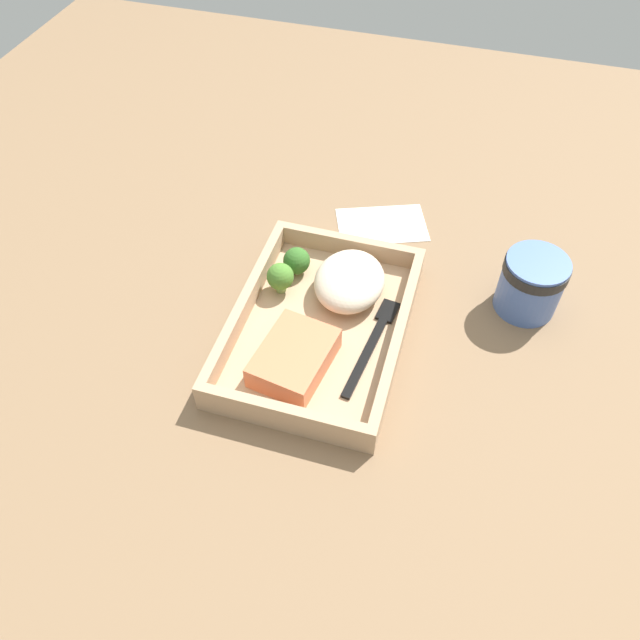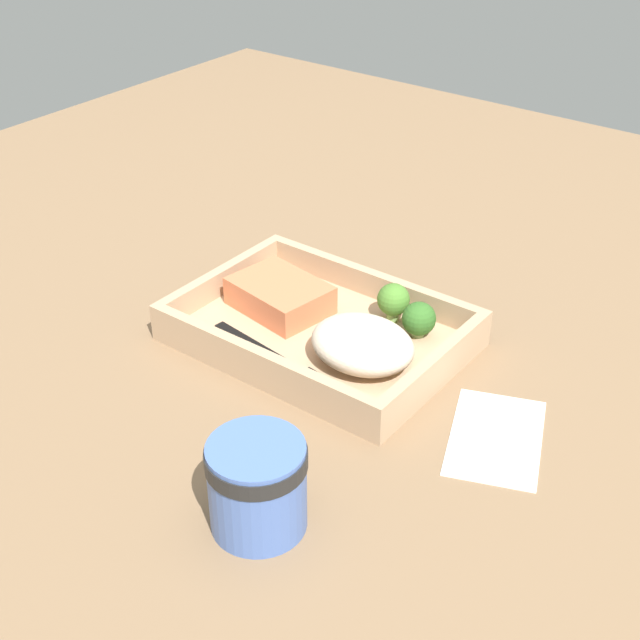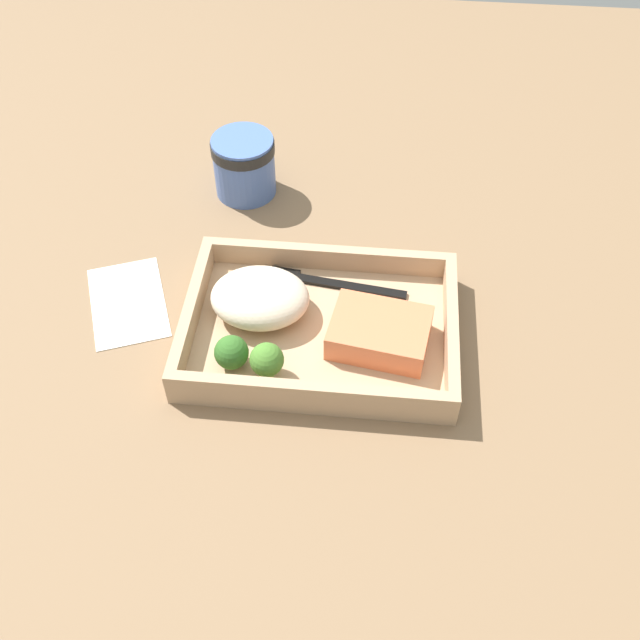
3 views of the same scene
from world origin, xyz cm
name	(u,v)px [view 2 (image 2 of 3)]	position (x,y,z in cm)	size (l,w,h in cm)	color
ground_plane	(320,350)	(0.00, 0.00, -1.00)	(160.00, 160.00, 2.00)	brown
takeout_tray	(320,337)	(0.00, 0.00, 0.60)	(28.86, 20.48, 1.20)	tan
tray_rim	(320,320)	(0.00, 0.00, 2.64)	(28.86, 20.48, 2.89)	tan
salmon_fillet	(280,296)	(-6.36, 1.22, 2.78)	(10.14, 7.51, 3.17)	#DB7149
mashed_potatoes	(362,344)	(6.67, -1.93, 3.41)	(10.70, 8.83, 4.42)	beige
broccoli_floret_1	(419,319)	(8.47, 5.67, 3.17)	(3.55, 3.55, 3.80)	#8BA667
broccoli_floret_2	(393,300)	(4.69, 6.62, 3.61)	(3.48, 3.48, 4.25)	#7AA256
fork	(277,359)	(-0.23, -6.77, 1.42)	(15.88, 3.70, 0.44)	black
paper_cup	(257,482)	(11.96, -23.88, 4.42)	(7.98, 7.98, 7.92)	#4969B3
receipt_slip	(496,437)	(22.12, -2.89, 0.12)	(8.08, 12.73, 0.24)	white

